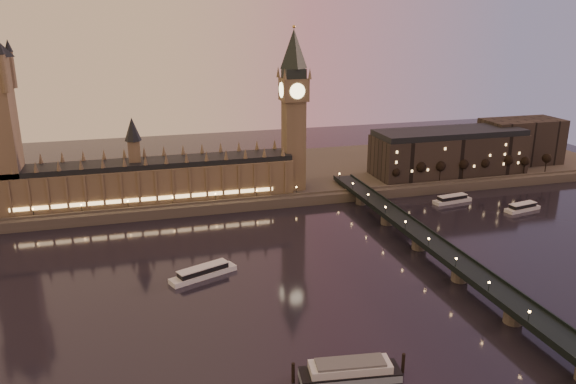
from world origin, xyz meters
name	(u,v)px	position (x,y,z in m)	size (l,w,h in m)	color
ground	(253,287)	(0.00, 0.00, 0.00)	(700.00, 700.00, 0.00)	black
far_embankment	(245,178)	(30.00, 165.00, 3.00)	(560.00, 130.00, 6.00)	#423D35
palace_of_westminster	(146,176)	(-40.12, 120.99, 21.71)	(180.00, 26.62, 52.00)	brown
big_ben	(294,101)	(53.99, 120.99, 63.95)	(17.68, 17.68, 104.00)	brown
westminster_bridge	(438,253)	(91.61, 0.00, 5.52)	(13.20, 260.00, 15.30)	black
city_block	(473,148)	(194.94, 130.93, 22.24)	(155.00, 45.00, 34.00)	black
bare_tree_0	(396,171)	(122.16, 109.00, 15.62)	(6.33, 6.33, 12.88)	black
bare_tree_1	(419,170)	(139.28, 109.00, 15.62)	(6.33, 6.33, 12.88)	black
bare_tree_2	(441,168)	(156.41, 109.00, 15.62)	(6.33, 6.33, 12.88)	black
bare_tree_3	(463,166)	(173.53, 109.00, 15.62)	(6.33, 6.33, 12.88)	black
bare_tree_4	(485,164)	(190.65, 109.00, 15.62)	(6.33, 6.33, 12.88)	black
bare_tree_5	(506,163)	(207.77, 109.00, 15.62)	(6.33, 6.33, 12.88)	black
bare_tree_6	(526,161)	(224.89, 109.00, 15.62)	(6.33, 6.33, 12.88)	black
bare_tree_7	(546,160)	(242.02, 109.00, 15.62)	(6.33, 6.33, 12.88)	black
cruise_boat_a	(203,272)	(-19.84, 16.61, 2.28)	(32.65, 18.63, 5.18)	silver
cruise_boat_b	(452,199)	(149.63, 81.73, 2.16)	(27.23, 10.29, 4.90)	silver
cruise_boat_c	(523,207)	(182.81, 55.71, 2.14)	(25.09, 10.90, 4.86)	silver
moored_barge	(350,371)	(16.88, -73.20, 2.99)	(38.33, 13.66, 7.08)	#8A9CB0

